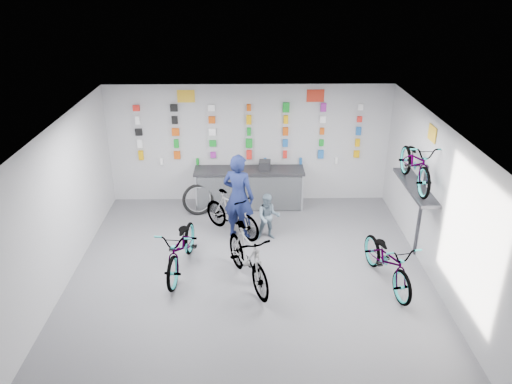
{
  "coord_description": "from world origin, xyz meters",
  "views": [
    {
      "loc": [
        -0.02,
        -7.83,
        5.54
      ],
      "look_at": [
        0.13,
        1.4,
        1.36
      ],
      "focal_mm": 35.0,
      "sensor_mm": 36.0,
      "label": 1
    }
  ],
  "objects_px": {
    "customer": "(268,217)",
    "bike_right": "(388,260)",
    "clerk": "(238,197)",
    "bike_left": "(182,247)",
    "counter": "(249,189)",
    "bike_service": "(232,214)",
    "bike_center": "(248,257)"
  },
  "relations": [
    {
      "from": "bike_left",
      "to": "bike_service",
      "type": "distance_m",
      "value": 1.75
    },
    {
      "from": "bike_service",
      "to": "clerk",
      "type": "relative_size",
      "value": 0.86
    },
    {
      "from": "counter",
      "to": "bike_center",
      "type": "bearing_deg",
      "value": -90.75
    },
    {
      "from": "customer",
      "to": "bike_right",
      "type": "bearing_deg",
      "value": -40.21
    },
    {
      "from": "bike_left",
      "to": "bike_center",
      "type": "relative_size",
      "value": 1.05
    },
    {
      "from": "counter",
      "to": "customer",
      "type": "distance_m",
      "value": 1.7
    },
    {
      "from": "bike_right",
      "to": "customer",
      "type": "bearing_deg",
      "value": 130.06
    },
    {
      "from": "bike_left",
      "to": "bike_right",
      "type": "bearing_deg",
      "value": -0.31
    },
    {
      "from": "clerk",
      "to": "customer",
      "type": "xyz_separation_m",
      "value": [
        0.65,
        -0.11,
        -0.44
      ]
    },
    {
      "from": "customer",
      "to": "bike_center",
      "type": "bearing_deg",
      "value": -106.57
    },
    {
      "from": "customer",
      "to": "bike_service",
      "type": "bearing_deg",
      "value": 161.36
    },
    {
      "from": "bike_service",
      "to": "bike_center",
      "type": "bearing_deg",
      "value": -125.66
    },
    {
      "from": "bike_right",
      "to": "bike_service",
      "type": "relative_size",
      "value": 1.16
    },
    {
      "from": "clerk",
      "to": "bike_left",
      "type": "bearing_deg",
      "value": 73.64
    },
    {
      "from": "bike_right",
      "to": "clerk",
      "type": "xyz_separation_m",
      "value": [
        -2.84,
        1.86,
        0.47
      ]
    },
    {
      "from": "bike_right",
      "to": "customer",
      "type": "height_order",
      "value": "customer"
    },
    {
      "from": "bike_left",
      "to": "bike_center",
      "type": "bearing_deg",
      "value": -12.7
    },
    {
      "from": "counter",
      "to": "bike_service",
      "type": "xyz_separation_m",
      "value": [
        -0.4,
        -1.4,
        0.02
      ]
    },
    {
      "from": "counter",
      "to": "bike_center",
      "type": "distance_m",
      "value": 3.35
    },
    {
      "from": "clerk",
      "to": "bike_right",
      "type": "bearing_deg",
      "value": 169.63
    },
    {
      "from": "bike_center",
      "to": "customer",
      "type": "distance_m",
      "value": 1.76
    },
    {
      "from": "bike_left",
      "to": "bike_service",
      "type": "xyz_separation_m",
      "value": [
        0.94,
        1.48,
        -0.03
      ]
    },
    {
      "from": "counter",
      "to": "bike_right",
      "type": "relative_size",
      "value": 1.4
    },
    {
      "from": "counter",
      "to": "bike_right",
      "type": "height_order",
      "value": "bike_right"
    },
    {
      "from": "bike_service",
      "to": "bike_right",
      "type": "bearing_deg",
      "value": -79.65
    },
    {
      "from": "clerk",
      "to": "counter",
      "type": "bearing_deg",
      "value": -75.97
    },
    {
      "from": "bike_center",
      "to": "customer",
      "type": "relative_size",
      "value": 1.78
    },
    {
      "from": "bike_right",
      "to": "customer",
      "type": "relative_size",
      "value": 1.8
    },
    {
      "from": "bike_service",
      "to": "customer",
      "type": "xyz_separation_m",
      "value": [
        0.81,
        -0.25,
        0.03
      ]
    },
    {
      "from": "counter",
      "to": "bike_center",
      "type": "relative_size",
      "value": 1.41
    },
    {
      "from": "bike_right",
      "to": "clerk",
      "type": "relative_size",
      "value": 0.99
    },
    {
      "from": "clerk",
      "to": "customer",
      "type": "relative_size",
      "value": 1.82
    }
  ]
}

